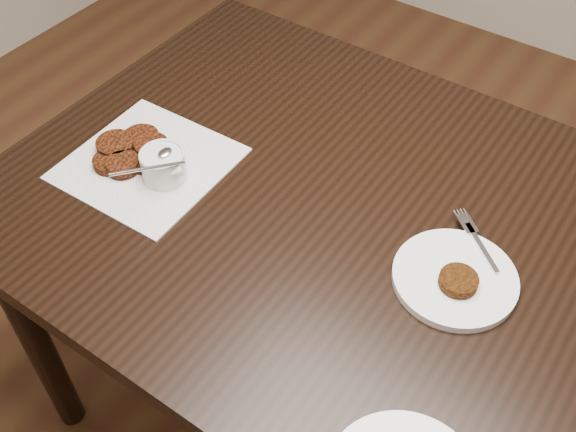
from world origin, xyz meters
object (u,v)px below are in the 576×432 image
object	(u,v)px
sauce_ramekin	(161,153)
napkin	(148,163)
table	(370,353)
plate_with_patty	(456,275)

from	to	relation	value
sauce_ramekin	napkin	bearing A→B (deg)	170.08
table	napkin	bearing A→B (deg)	-166.91
napkin	plate_with_patty	xyz separation A→B (m)	(0.58, 0.08, 0.01)
sauce_ramekin	plate_with_patty	world-z (taller)	sauce_ramekin
napkin	sauce_ramekin	size ratio (longest dim) A/B	2.40
sauce_ramekin	plate_with_patty	bearing A→B (deg)	9.03
napkin	sauce_ramekin	distance (m)	0.08
table	napkin	world-z (taller)	napkin
plate_with_patty	sauce_ramekin	bearing A→B (deg)	-170.97
napkin	sauce_ramekin	xyz separation A→B (m)	(0.05, -0.01, 0.06)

